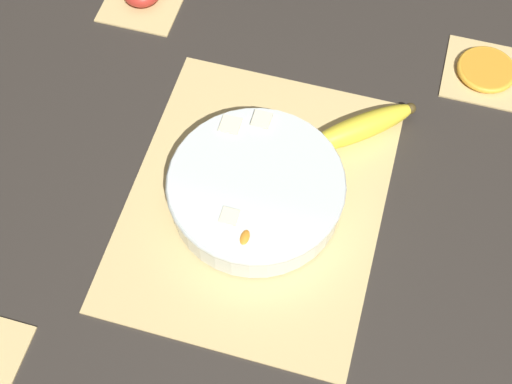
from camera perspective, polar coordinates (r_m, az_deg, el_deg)
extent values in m
plane|color=#2D2823|center=(1.02, 0.00, -0.78)|extent=(6.00, 6.00, 0.00)
cube|color=#D6B775|center=(1.02, 0.00, -0.70)|extent=(0.45, 0.36, 0.01)
cube|color=#3D2D19|center=(1.10, 2.37, 6.74)|extent=(0.01, 0.35, 0.00)
cube|color=#3D2D19|center=(1.07, 1.62, 4.42)|extent=(0.01, 0.35, 0.00)
cube|color=#3D2D19|center=(1.04, 0.83, 1.95)|extent=(0.01, 0.35, 0.00)
cube|color=#3D2D19|center=(1.02, 0.00, -0.65)|extent=(0.01, 0.35, 0.00)
cube|color=#3D2D19|center=(0.99, -0.87, -3.39)|extent=(0.01, 0.35, 0.00)
cube|color=#3D2D19|center=(0.97, -1.80, -6.26)|extent=(0.01, 0.35, 0.00)
cube|color=#3D2D19|center=(0.95, -2.77, -9.25)|extent=(0.01, 0.35, 0.00)
cube|color=#D6B775|center=(1.26, -9.00, 14.89)|extent=(0.13, 0.13, 0.01)
cube|color=#3D2D19|center=(1.25, -9.35, 14.25)|extent=(0.00, 0.13, 0.00)
cube|color=#D6B775|center=(1.20, 17.86, 9.07)|extent=(0.13, 0.13, 0.01)
cube|color=#3D2D19|center=(1.23, 18.08, 10.46)|extent=(0.00, 0.13, 0.00)
cube|color=#3D2D19|center=(1.21, 17.95, 9.58)|extent=(0.00, 0.13, 0.00)
cube|color=#3D2D19|center=(1.19, 17.81, 8.66)|extent=(0.00, 0.13, 0.00)
cube|color=#3D2D19|center=(1.18, 17.67, 7.72)|extent=(0.00, 0.13, 0.00)
cylinder|color=silver|center=(0.99, 0.00, 0.16)|extent=(0.24, 0.24, 0.06)
torus|color=silver|center=(0.97, 0.00, 0.76)|extent=(0.25, 0.25, 0.01)
cylinder|color=beige|center=(1.00, -1.86, 0.68)|extent=(0.03, 0.03, 0.01)
cylinder|color=beige|center=(0.97, 0.34, -4.11)|extent=(0.03, 0.03, 0.01)
cylinder|color=beige|center=(0.97, -2.55, 0.79)|extent=(0.03, 0.03, 0.01)
cylinder|color=beige|center=(0.99, 1.53, 0.02)|extent=(0.03, 0.03, 0.01)
cylinder|color=beige|center=(1.03, 2.56, 2.94)|extent=(0.02, 0.02, 0.01)
cylinder|color=beige|center=(1.01, 1.84, 3.91)|extent=(0.03, 0.03, 0.01)
cube|color=beige|center=(1.03, 0.46, 5.47)|extent=(0.03, 0.03, 0.03)
cube|color=beige|center=(0.97, 0.11, -2.20)|extent=(0.02, 0.02, 0.02)
cube|color=beige|center=(1.00, 3.19, -0.66)|extent=(0.03, 0.03, 0.03)
cube|color=beige|center=(1.02, -2.05, 4.98)|extent=(0.03, 0.03, 0.03)
cube|color=beige|center=(1.03, -4.80, 2.01)|extent=(0.02, 0.02, 0.02)
cube|color=beige|center=(0.95, -2.12, -2.24)|extent=(0.02, 0.02, 0.02)
ellipsoid|color=orange|center=(0.99, 3.53, 1.73)|extent=(0.03, 0.02, 0.01)
ellipsoid|color=orange|center=(1.03, -0.65, 3.11)|extent=(0.03, 0.02, 0.01)
ellipsoid|color=orange|center=(0.96, -3.41, -1.00)|extent=(0.03, 0.02, 0.01)
ellipsoid|color=orange|center=(0.93, -0.90, -3.77)|extent=(0.03, 0.02, 0.01)
ellipsoid|color=red|center=(0.99, -4.01, 1.56)|extent=(0.04, 0.02, 0.02)
ellipsoid|color=orange|center=(1.02, 2.63, 4.66)|extent=(0.02, 0.01, 0.01)
ellipsoid|color=yellow|center=(1.07, 8.33, 5.11)|extent=(0.14, 0.16, 0.04)
sphere|color=#473819|center=(1.10, 12.24, 6.55)|extent=(0.02, 0.02, 0.02)
cylinder|color=orange|center=(1.20, 17.96, 9.31)|extent=(0.08, 0.08, 0.01)
torus|color=#F4A82D|center=(1.20, 17.96, 9.31)|extent=(0.09, 0.09, 0.01)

